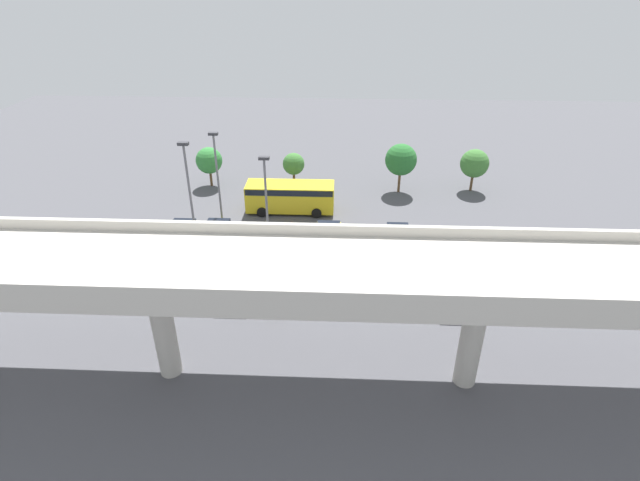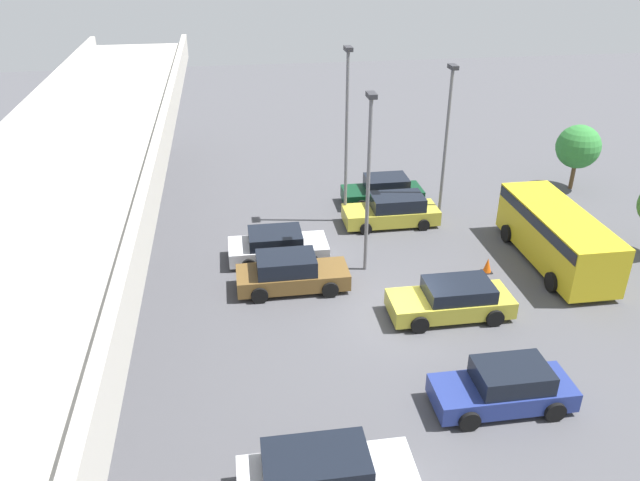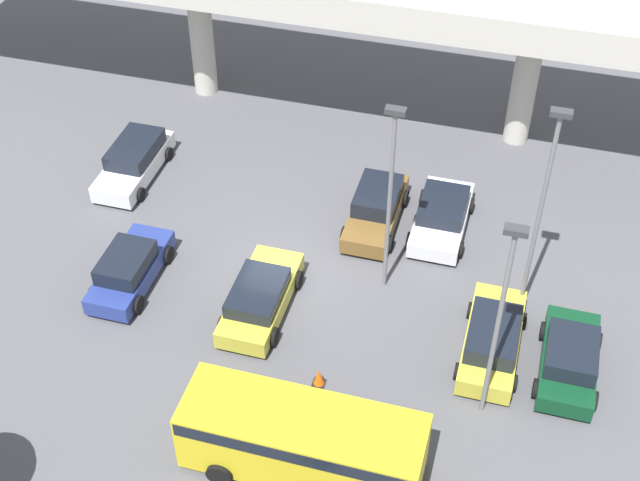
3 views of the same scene
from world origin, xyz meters
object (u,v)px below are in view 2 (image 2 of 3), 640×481
Objects in this scene: lamp_post_by_overpass at (347,125)px; tree_front_far_right at (578,147)px; parked_car_5 at (393,211)px; shuttle_bus at (557,233)px; parked_car_4 at (277,246)px; parked_car_6 at (383,191)px; lamp_post_near_aisle at (369,172)px; parked_car_0 at (324,476)px; parked_car_2 at (452,300)px; traffic_cone at (487,266)px; lamp_post_mid_lot at (447,134)px; parked_car_3 at (291,273)px; parked_car_1 at (505,388)px.

tree_front_far_right is (2.39, -14.02, -2.61)m from lamp_post_by_overpass.
parked_car_5 is 8.16m from shuttle_bus.
parked_car_4 is at bearing 108.66° from tree_front_far_right.
parked_car_6 is at bearing -141.47° from shuttle_bus.
lamp_post_near_aisle is (0.67, 8.73, 3.22)m from shuttle_bus.
shuttle_bus reaches higher than parked_car_0.
traffic_cone is at bearing -132.16° from parked_car_2.
traffic_cone is (-1.09, -5.38, -4.40)m from lamp_post_near_aisle.
tree_front_far_right is at bearing -177.60° from parked_car_6.
parked_car_0 is at bearing 167.55° from lamp_post_by_overpass.
lamp_post_mid_lot reaches higher than parked_car_2.
lamp_post_by_overpass is (3.65, -3.88, 4.49)m from parked_car_4.
lamp_post_near_aisle is at bearing 118.31° from tree_front_far_right.
shuttle_bus is at bearing -82.72° from traffic_cone.
parked_car_2 is (7.98, -6.42, -0.04)m from parked_car_0.
parked_car_3 is 8.11m from parked_car_5.
parked_car_4 is at bearing 24.80° from parked_car_5.
lamp_post_mid_lot is (2.94, -8.78, 4.05)m from parked_car_4.
parked_car_1 is at bearing -164.78° from lamp_post_near_aisle.
parked_car_4 is 9.60m from traffic_cone.
parked_car_5 is 0.65× the size of shuttle_bus.
parked_car_1 is at bearing 145.93° from tree_front_far_right.
parked_car_1 is at bearing -35.18° from shuttle_bus.
parked_car_4 is at bearing 74.15° from traffic_cone.
lamp_post_by_overpass is (9.30, 2.60, 4.46)m from parked_car_2.
parked_car_5 is at bearing -108.03° from lamp_post_by_overpass.
tree_front_far_right is (16.98, -11.49, 1.83)m from parked_car_1.
shuttle_bus is 7.16m from lamp_post_mid_lot.
lamp_post_by_overpass reaches higher than parked_car_1.
shuttle_bus is at bearing -150.40° from parked_car_2.
parked_car_0 is 16.97m from shuttle_bus.
shuttle_bus is (3.46, -6.10, 0.79)m from parked_car_2.
parked_car_6 is at bearing 92.40° from tree_front_far_right.
tree_front_far_right reaches higher than parked_car_2.
shuttle_bus reaches higher than parked_car_4.
parked_car_0 is at bearing 69.51° from parked_car_5.
parked_car_5 reaches higher than parked_car_0.
tree_front_far_right is (7.57, -14.05, -2.16)m from lamp_post_near_aisle.
parked_car_3 is at bearing 116.42° from tree_front_far_right.
lamp_post_near_aisle is 16.10m from tree_front_far_right.
parked_car_0 is at bearing 51.19° from parked_car_2.
parked_car_1 is 1.19× the size of tree_front_far_right.
parked_car_5 is (16.52, -6.17, 0.00)m from parked_car_0.
shuttle_bus reaches higher than parked_car_5.
lamp_post_near_aisle is at bearing -57.50° from parked_car_2.
shuttle_bus reaches higher than traffic_cone.
parked_car_2 is 10.64m from lamp_post_by_overpass.
parked_car_6 is at bearing 71.73° from parked_car_0.
parked_car_4 is 1.04× the size of parked_car_6.
parked_car_4 is 8.48m from parked_car_6.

